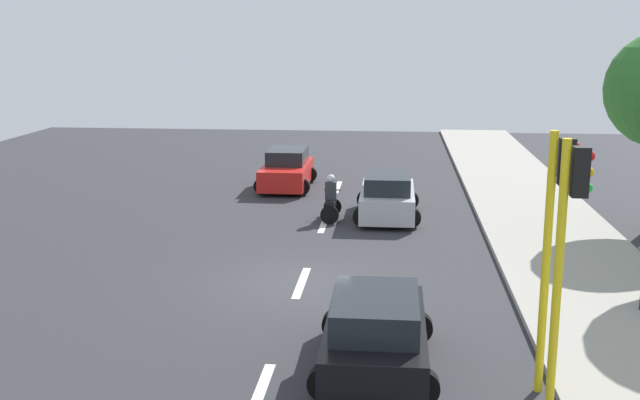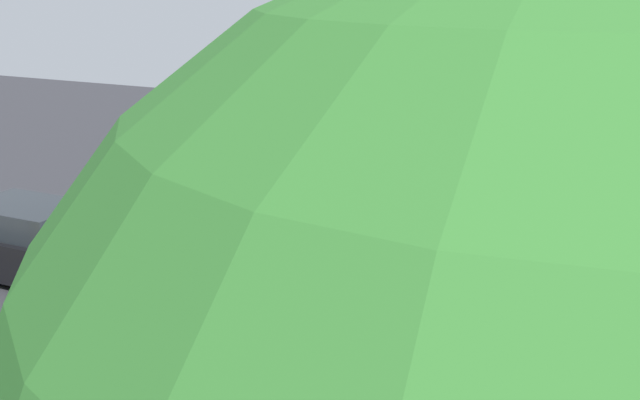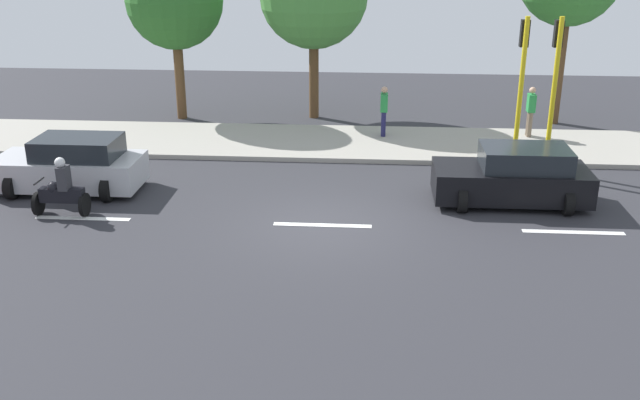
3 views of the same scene
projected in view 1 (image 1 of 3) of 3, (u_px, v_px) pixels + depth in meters
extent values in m
cube|color=#2D2D33|center=(302.00, 285.00, 18.95)|extent=(40.00, 60.00, 0.10)
cube|color=#9E998E|center=(594.00, 289.00, 18.26)|extent=(4.00, 60.00, 0.15)
cube|color=white|center=(259.00, 394.00, 13.11)|extent=(0.20, 2.40, 0.01)
cube|color=white|center=(302.00, 283.00, 18.94)|extent=(0.20, 2.40, 0.01)
cube|color=white|center=(324.00, 224.00, 24.78)|extent=(0.20, 2.40, 0.01)
cube|color=white|center=(338.00, 187.00, 30.61)|extent=(0.20, 2.40, 0.01)
cube|color=black|center=(375.00, 340.00, 13.98)|extent=(1.78, 3.99, 0.80)
cube|color=#1E2328|center=(376.00, 311.00, 13.52)|extent=(1.50, 2.23, 0.56)
cylinder|color=black|center=(338.00, 325.00, 15.38)|extent=(0.64, 0.22, 0.64)
cylinder|color=black|center=(417.00, 327.00, 15.23)|extent=(0.64, 0.22, 0.64)
cylinder|color=black|center=(326.00, 383.00, 12.82)|extent=(0.64, 0.22, 0.64)
cylinder|color=black|center=(421.00, 387.00, 12.67)|extent=(0.64, 0.22, 0.64)
cube|color=#B7B7BC|center=(387.00, 201.00, 25.55)|extent=(1.74, 3.95, 0.80)
cube|color=#1E2328|center=(388.00, 183.00, 25.09)|extent=(1.46, 2.21, 0.56)
cylinder|color=black|center=(366.00, 199.00, 26.94)|extent=(0.64, 0.22, 0.64)
cylinder|color=black|center=(410.00, 200.00, 26.79)|extent=(0.64, 0.22, 0.64)
cylinder|color=black|center=(363.00, 217.00, 24.40)|extent=(0.64, 0.22, 0.64)
cylinder|color=black|center=(411.00, 218.00, 24.26)|extent=(0.64, 0.22, 0.64)
cube|color=red|center=(287.00, 174.00, 30.39)|extent=(1.73, 3.94, 0.80)
cube|color=#1E2328|center=(288.00, 156.00, 30.55)|extent=(1.45, 2.21, 0.56)
cylinder|color=black|center=(302.00, 187.00, 29.11)|extent=(0.64, 0.22, 0.64)
cylinder|color=black|center=(262.00, 186.00, 29.25)|extent=(0.64, 0.22, 0.64)
cylinder|color=black|center=(309.00, 174.00, 31.63)|extent=(0.64, 0.22, 0.64)
cylinder|color=black|center=(273.00, 174.00, 31.78)|extent=(0.64, 0.22, 0.64)
cylinder|color=black|center=(333.00, 207.00, 25.86)|extent=(0.60, 0.10, 0.60)
cylinder|color=black|center=(330.00, 215.00, 24.69)|extent=(0.60, 0.10, 0.60)
cube|color=black|center=(331.00, 204.00, 25.17)|extent=(0.28, 1.10, 0.36)
sphere|color=black|center=(332.00, 197.00, 25.33)|extent=(0.32, 0.32, 0.32)
cylinder|color=black|center=(332.00, 190.00, 25.63)|extent=(0.55, 0.04, 0.04)
cube|color=#333338|center=(331.00, 191.00, 24.98)|extent=(0.36, 0.24, 0.60)
sphere|color=silver|center=(331.00, 178.00, 24.94)|extent=(0.26, 0.26, 0.26)
cylinder|color=yellow|center=(557.00, 284.00, 11.84)|extent=(0.14, 0.14, 4.50)
cube|color=black|center=(580.00, 172.00, 11.45)|extent=(0.24, 0.24, 0.76)
sphere|color=red|center=(590.00, 156.00, 11.39)|extent=(0.16, 0.16, 0.16)
sphere|color=#F2A50C|center=(589.00, 172.00, 11.44)|extent=(0.16, 0.16, 0.16)
sphere|color=green|center=(587.00, 188.00, 11.49)|extent=(0.16, 0.16, 0.16)
cylinder|color=yellow|center=(546.00, 266.00, 12.76)|extent=(0.14, 0.14, 4.50)
cube|color=black|center=(567.00, 162.00, 12.37)|extent=(0.24, 0.24, 0.76)
sphere|color=red|center=(575.00, 147.00, 12.30)|extent=(0.16, 0.16, 0.16)
sphere|color=#F2A50C|center=(574.00, 162.00, 12.35)|extent=(0.16, 0.16, 0.16)
sphere|color=green|center=(573.00, 176.00, 12.41)|extent=(0.16, 0.16, 0.16)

